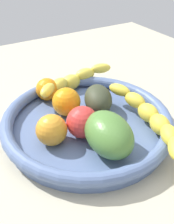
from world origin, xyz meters
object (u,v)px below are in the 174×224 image
Objects in this scene: banana_draped_left at (73,80)px; banana_draped_right at (151,117)px; orange_mid_right at (66,102)px; tomato_red at (83,122)px; avocado_dark at (98,99)px; orange_front at (47,89)px; fruit_bowl at (87,121)px; mango_green at (109,134)px; orange_mid_left at (52,130)px.

banana_draped_right is at bearing -74.78° from banana_draped_left.
orange_mid_right is 8.34cm from tomato_red.
orange_front is at bearing 127.62° from avocado_dark.
fruit_bowl is at bearing -146.10° from avocado_dark.
fruit_bowl is at bearing 85.59° from mango_green.
mango_green is at bearing -83.67° from orange_front.
orange_mid_left is at bearing -133.01° from orange_mid_right.
orange_mid_left is 0.94× the size of tomato_red.
banana_draped_right is at bearing -22.15° from tomato_red.
banana_draped_left is 7.34cm from orange_front.
avocado_dark is at bearing 65.71° from mango_green.
tomato_red is (-12.84, 5.23, 0.15)cm from banana_draped_right.
banana_draped_left is at bearing 68.21° from tomato_red.
tomato_red reaches higher than banana_draped_left.
orange_mid_right reaches higher than banana_draped_left.
orange_mid_left is 10.83cm from mango_green.
orange_mid_left is (-18.98, 6.26, -0.03)cm from banana_draped_right.
mango_green is (-0.69, -8.91, 3.11)cm from fruit_bowl.
avocado_dark is at bearing -86.57° from banana_draped_left.
orange_front reaches higher than fruit_bowl.
banana_draped_left is 3.61× the size of orange_mid_right.
fruit_bowl is at bearing 141.71° from banana_draped_right.
orange_front is at bearing 121.74° from banana_draped_right.
orange_mid_left is 14.48cm from avocado_dark.
orange_mid_right is 0.54× the size of mango_green.
orange_mid_left is 0.52× the size of mango_green.
orange_front is at bearing 103.20° from fruit_bowl.
fruit_bowl is 3.12× the size of mango_green.
mango_green reaches higher than tomato_red.
mango_green is (8.12, -7.14, 0.67)cm from orange_mid_left.
banana_draped_left is 3.75× the size of orange_mid_left.
avocado_dark reaches higher than fruit_bowl.
avocado_dark reaches higher than banana_draped_left.
orange_mid_left is (-8.80, -1.77, 2.44)cm from fruit_bowl.
banana_draped_right and orange_front have the same top height.
fruit_bowl is at bearing -106.22° from banana_draped_left.
fruit_bowl is 6.40cm from orange_mid_right.
mango_green reaches higher than avocado_dark.
banana_draped_right is (10.18, -8.04, 2.47)cm from fruit_bowl.
mango_green reaches higher than orange_mid_right.
orange_mid_left is at bearing 138.66° from mango_green.
tomato_red reaches higher than banana_draped_right.
banana_draped_left is 11.00cm from avocado_dark.
banana_draped_left is 3.53× the size of tomato_red.
orange_front is 0.86× the size of orange_mid_right.
tomato_red reaches higher than avocado_dark.
orange_mid_right reaches higher than avocado_dark.
tomato_red is at bearing -111.79° from banana_draped_left.
banana_draped_left is at bearing 4.97° from orange_front.
banana_draped_left is at bearing 93.43° from avocado_dark.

